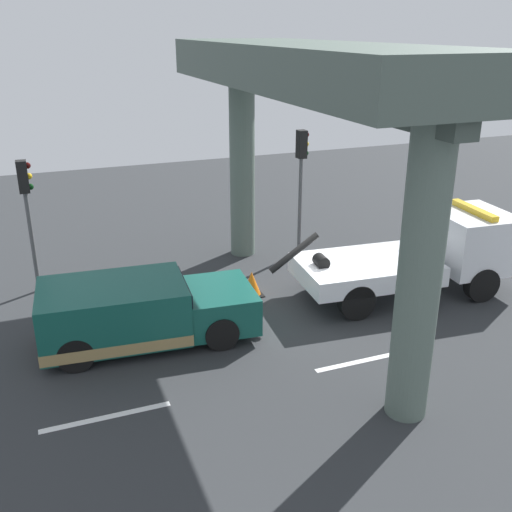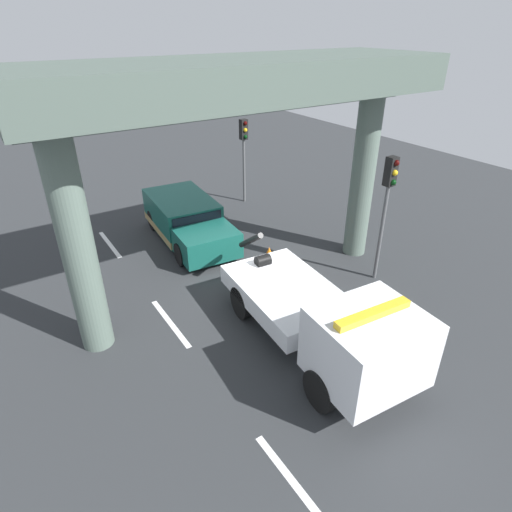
% 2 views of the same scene
% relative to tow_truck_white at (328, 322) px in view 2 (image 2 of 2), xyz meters
% --- Properties ---
extents(ground_plane, '(60.00, 40.00, 0.10)m').
position_rel_tow_truck_white_xyz_m(ground_plane, '(-3.64, 0.06, -1.25)').
color(ground_plane, '#2D3033').
extents(lane_stripe_west, '(2.60, 0.16, 0.01)m').
position_rel_tow_truck_white_xyz_m(lane_stripe_west, '(-9.64, -2.79, -1.20)').
color(lane_stripe_west, silver).
rests_on(lane_stripe_west, ground).
extents(lane_stripe_mid, '(2.60, 0.16, 0.01)m').
position_rel_tow_truck_white_xyz_m(lane_stripe_mid, '(-3.64, -2.79, -1.20)').
color(lane_stripe_mid, silver).
rests_on(lane_stripe_mid, ground).
extents(lane_stripe_east, '(2.60, 0.16, 0.01)m').
position_rel_tow_truck_white_xyz_m(lane_stripe_east, '(2.36, -2.79, -1.20)').
color(lane_stripe_east, silver).
rests_on(lane_stripe_east, ground).
extents(tow_truck_white, '(7.33, 2.85, 2.46)m').
position_rel_tow_truck_white_xyz_m(tow_truck_white, '(0.00, 0.00, 0.00)').
color(tow_truck_white, white).
rests_on(tow_truck_white, ground).
extents(towed_van_green, '(5.35, 2.57, 1.58)m').
position_rel_tow_truck_white_xyz_m(towed_van_green, '(-8.41, 0.07, -0.42)').
color(towed_van_green, '#145147').
rests_on(towed_van_green, ground).
extents(overpass_structure, '(3.60, 11.68, 6.97)m').
position_rel_tow_truck_white_xyz_m(overpass_structure, '(-3.91, 0.06, 4.70)').
color(overpass_structure, '#596B60').
rests_on(overpass_structure, ground).
extents(traffic_light_near, '(0.39, 0.32, 3.91)m').
position_rel_tow_truck_white_xyz_m(traffic_light_near, '(-10.62, 4.14, 1.66)').
color(traffic_light_near, '#515456').
rests_on(traffic_light_near, ground).
extents(traffic_light_far, '(0.39, 0.32, 4.23)m').
position_rel_tow_truck_white_xyz_m(traffic_light_far, '(-2.12, 4.14, 1.88)').
color(traffic_light_far, '#515456').
rests_on(traffic_light_far, ground).
extents(traffic_cone_orange, '(0.61, 0.61, 0.73)m').
position_rel_tow_truck_white_xyz_m(traffic_cone_orange, '(-4.85, 1.58, -0.85)').
color(traffic_cone_orange, orange).
rests_on(traffic_cone_orange, ground).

